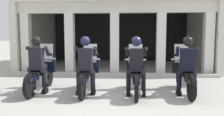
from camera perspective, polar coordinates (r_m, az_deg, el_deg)
The scene contains 11 objects.
ground_plane at distance 9.55m, azimuth 1.23°, elevation -3.99°, with size 80.00×80.00×0.00m, color #A8A59E.
station_building at distance 12.18m, azimuth 1.47°, elevation 7.37°, with size 8.53×5.34×3.07m.
kerb_strip at distance 9.20m, azimuth 0.45°, elevation -4.00°, with size 8.03×0.24×0.12m, color #B7B5AD.
motorcycle_far_left at distance 7.09m, azimuth -16.79°, elevation -3.68°, with size 0.62×2.04×1.35m.
police_officer_far_left at distance 6.77m, azimuth -17.77°, elevation -0.42°, with size 0.63×0.61×1.58m.
motorcycle_center_left at distance 6.70m, azimuth -5.93°, elevation -4.00°, with size 0.62×2.04×1.35m.
police_officer_center_left at distance 6.36m, azimuth -6.44°, elevation -0.56°, with size 0.63×0.61×1.58m.
motorcycle_center_right at distance 6.56m, azimuth 5.79°, elevation -4.22°, with size 0.62×2.04×1.35m.
police_officer_center_right at distance 6.21m, azimuth 5.89°, elevation -0.72°, with size 0.63×0.61×1.58m.
motorcycle_far_right at distance 6.88m, azimuth 17.15°, elevation -3.97°, with size 0.62×2.04×1.35m.
police_officer_far_right at distance 6.55m, azimuth 17.80°, elevation -0.63°, with size 0.63×0.61×1.58m.
Camera 1 is at (0.51, -6.39, 1.67)m, focal length 37.58 mm.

